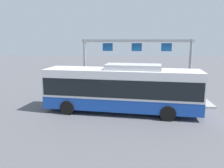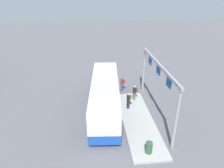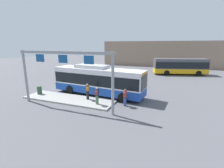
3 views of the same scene
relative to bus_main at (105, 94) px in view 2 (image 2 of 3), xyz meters
The scene contains 8 objects.
ground_plane 1.81m from the bus_main, ahead, with size 120.00×120.00×0.00m, color #56565B.
platform_curb 3.92m from the bus_main, 126.98° to the right, with size 10.00×2.80×0.16m, color #9E9E99.
bus_main is the anchor object (origin of this frame).
person_boarding 4.69m from the bus_main, 30.25° to the right, with size 0.38×0.56×1.67m.
person_waiting_near 3.65m from the bus_main, 65.59° to the right, with size 0.43×0.58×1.67m.
person_waiting_mid 2.44m from the bus_main, 92.08° to the right, with size 0.52×0.60×1.67m.
platform_sign_gantry 5.16m from the bus_main, 102.92° to the right, with size 9.80×0.24×5.20m.
trash_bin 6.87m from the bus_main, 156.54° to the right, with size 0.52×0.52×0.90m, color #2D5133.
Camera 2 is at (-17.05, 1.15, 11.07)m, focal length 32.39 mm.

